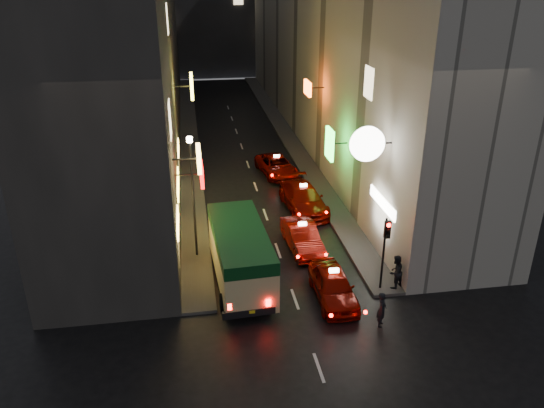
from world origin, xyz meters
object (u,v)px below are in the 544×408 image
minibus (240,250)px  traffic_light (386,240)px  taxi_near (333,283)px  pedestrian_crossing (382,307)px  lamp_post (193,190)px

minibus → traffic_light: traffic_light is taller
minibus → taxi_near: bearing=-26.7°
minibus → pedestrian_crossing: size_ratio=3.73×
pedestrian_crossing → traffic_light: 3.10m
pedestrian_crossing → lamp_post: bearing=71.7°
minibus → lamp_post: size_ratio=1.06×
minibus → pedestrian_crossing: 6.82m
minibus → traffic_light: 6.54m
minibus → lamp_post: bearing=125.2°
pedestrian_crossing → traffic_light: (0.87, 2.37, 1.80)m
taxi_near → traffic_light: size_ratio=1.45×
pedestrian_crossing → minibus: bearing=77.5°
traffic_light → pedestrian_crossing: bearing=-110.2°
minibus → taxi_near: minibus is taller
lamp_post → minibus: bearing=-54.8°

